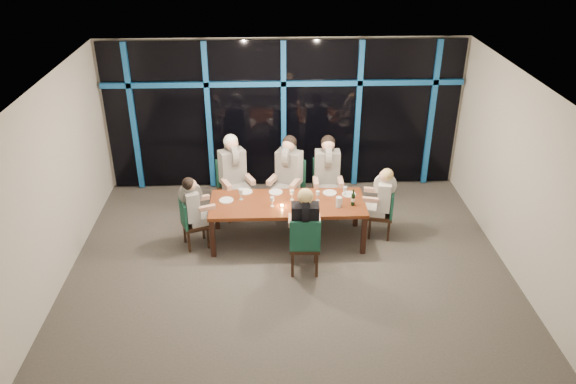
% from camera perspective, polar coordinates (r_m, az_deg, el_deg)
% --- Properties ---
extents(room, '(7.04, 7.00, 3.02)m').
position_cam_1_polar(room, '(8.11, 0.16, 4.11)').
color(room, '#55514B').
rests_on(room, ground).
extents(window_wall, '(6.86, 0.43, 2.94)m').
position_cam_1_polar(window_wall, '(11.01, -0.40, 8.00)').
color(window_wall, black).
rests_on(window_wall, ground).
extents(dining_table, '(2.60, 1.00, 0.75)m').
position_cam_1_polar(dining_table, '(9.43, -0.05, -1.41)').
color(dining_table, brown).
rests_on(dining_table, ground).
extents(chair_far_left, '(0.66, 0.66, 1.09)m').
position_cam_1_polar(chair_far_left, '(10.36, -5.69, 0.81)').
color(chair_far_left, black).
rests_on(chair_far_left, ground).
extents(chair_far_mid, '(0.66, 0.66, 1.07)m').
position_cam_1_polar(chair_far_mid, '(10.31, 0.22, 0.78)').
color(chair_far_mid, black).
rests_on(chair_far_mid, ground).
extents(chair_far_right, '(0.50, 0.50, 1.07)m').
position_cam_1_polar(chair_far_right, '(10.35, 3.92, 0.82)').
color(chair_far_right, black).
rests_on(chair_far_right, ground).
extents(chair_end_left, '(0.52, 0.52, 0.88)m').
position_cam_1_polar(chair_end_left, '(9.50, -9.89, -2.93)').
color(chair_end_left, black).
rests_on(chair_end_left, ground).
extents(chair_end_right, '(0.49, 0.49, 0.88)m').
position_cam_1_polar(chair_end_right, '(9.80, 9.85, -1.92)').
color(chair_end_right, black).
rests_on(chair_end_right, ground).
extents(chair_near_mid, '(0.48, 0.48, 1.01)m').
position_cam_1_polar(chair_near_mid, '(8.67, 1.71, -5.18)').
color(chair_near_mid, black).
rests_on(chair_near_mid, ground).
extents(diner_far_left, '(0.68, 0.75, 1.06)m').
position_cam_1_polar(diner_far_left, '(10.09, -5.61, 2.76)').
color(diner_far_left, black).
rests_on(diner_far_left, ground).
extents(diner_far_mid, '(0.68, 0.73, 1.04)m').
position_cam_1_polar(diner_far_mid, '(10.05, 0.02, 2.71)').
color(diner_far_mid, black).
rests_on(diner_far_mid, ground).
extents(diner_far_right, '(0.53, 0.67, 1.04)m').
position_cam_1_polar(diner_far_right, '(10.09, 4.04, 2.72)').
color(diner_far_right, black).
rests_on(diner_far_right, ground).
extents(diner_end_left, '(0.60, 0.53, 0.86)m').
position_cam_1_polar(diner_end_left, '(9.34, -9.62, -0.99)').
color(diner_end_left, black).
rests_on(diner_end_left, ground).
extents(diner_end_right, '(0.59, 0.49, 0.86)m').
position_cam_1_polar(diner_end_right, '(9.63, 9.57, -0.07)').
color(diner_end_right, silver).
rests_on(diner_end_right, ground).
extents(diner_near_mid, '(0.51, 0.64, 0.98)m').
position_cam_1_polar(diner_near_mid, '(8.53, 1.73, -2.62)').
color(diner_near_mid, black).
rests_on(diner_near_mid, ground).
extents(plate_far_left, '(0.24, 0.24, 0.01)m').
position_cam_1_polar(plate_far_left, '(9.74, -4.34, 0.03)').
color(plate_far_left, white).
rests_on(plate_far_left, dining_table).
extents(plate_far_mid, '(0.24, 0.24, 0.01)m').
position_cam_1_polar(plate_far_mid, '(9.70, -1.25, -0.00)').
color(plate_far_mid, white).
rests_on(plate_far_mid, dining_table).
extents(plate_far_right, '(0.24, 0.24, 0.01)m').
position_cam_1_polar(plate_far_right, '(9.70, 4.26, -0.09)').
color(plate_far_right, white).
rests_on(plate_far_right, dining_table).
extents(plate_end_left, '(0.24, 0.24, 0.01)m').
position_cam_1_polar(plate_end_left, '(9.50, -6.29, -0.84)').
color(plate_end_left, white).
rests_on(plate_end_left, dining_table).
extents(plate_end_right, '(0.24, 0.24, 0.01)m').
position_cam_1_polar(plate_end_right, '(9.68, 6.21, -0.23)').
color(plate_end_right, white).
rests_on(plate_end_right, dining_table).
extents(plate_near_mid, '(0.24, 0.24, 0.01)m').
position_cam_1_polar(plate_near_mid, '(9.13, 1.61, -1.94)').
color(plate_near_mid, white).
rests_on(plate_near_mid, dining_table).
extents(wine_bottle, '(0.07, 0.07, 0.29)m').
position_cam_1_polar(wine_bottle, '(9.31, 6.63, -0.74)').
color(wine_bottle, black).
rests_on(wine_bottle, dining_table).
extents(water_pitcher, '(0.11, 0.10, 0.18)m').
position_cam_1_polar(water_pitcher, '(9.26, 5.18, -1.02)').
color(water_pitcher, silver).
rests_on(water_pitcher, dining_table).
extents(tea_light, '(0.05, 0.05, 0.03)m').
position_cam_1_polar(tea_light, '(9.26, -0.62, -1.38)').
color(tea_light, '#F6A949').
rests_on(tea_light, dining_table).
extents(wine_glass_a, '(0.07, 0.07, 0.17)m').
position_cam_1_polar(wine_glass_a, '(9.22, -1.62, -0.78)').
color(wine_glass_a, silver).
rests_on(wine_glass_a, dining_table).
extents(wine_glass_b, '(0.07, 0.07, 0.18)m').
position_cam_1_polar(wine_glass_b, '(9.41, 0.40, -0.09)').
color(wine_glass_b, silver).
rests_on(wine_glass_b, dining_table).
extents(wine_glass_c, '(0.07, 0.07, 0.18)m').
position_cam_1_polar(wine_glass_c, '(9.40, 3.05, -0.18)').
color(wine_glass_c, silver).
rests_on(wine_glass_c, dining_table).
extents(wine_glass_d, '(0.07, 0.07, 0.19)m').
position_cam_1_polar(wine_glass_d, '(9.45, -4.81, -0.00)').
color(wine_glass_d, white).
rests_on(wine_glass_d, dining_table).
extents(wine_glass_e, '(0.06, 0.06, 0.17)m').
position_cam_1_polar(wine_glass_e, '(9.59, 5.82, 0.27)').
color(wine_glass_e, silver).
rests_on(wine_glass_e, dining_table).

